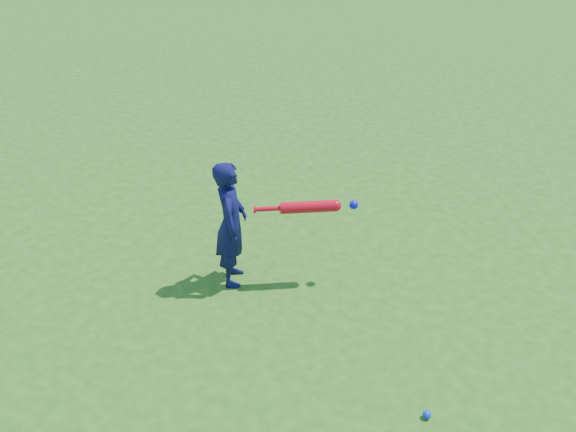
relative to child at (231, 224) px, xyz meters
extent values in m
plane|color=#226017|center=(0.09, -0.45, -0.59)|extent=(80.00, 80.00, 0.00)
imported|color=#0D0F3F|center=(0.00, 0.00, 0.00)|extent=(0.41, 0.50, 1.17)
sphere|color=#0D33DE|center=(1.93, -1.08, -0.56)|extent=(0.06, 0.06, 0.06)
cylinder|color=red|center=(0.21, 0.04, 0.16)|extent=(0.05, 0.07, 0.07)
cylinder|color=red|center=(0.31, 0.09, 0.16)|extent=(0.23, 0.14, 0.04)
cylinder|color=red|center=(0.63, 0.23, 0.16)|extent=(0.48, 0.30, 0.10)
sphere|color=red|center=(0.84, 0.34, 0.16)|extent=(0.10, 0.10, 0.10)
sphere|color=#0D0DE4|center=(0.99, 0.41, 0.16)|extent=(0.08, 0.08, 0.08)
camera|label=1|loc=(2.11, -4.40, 2.78)|focal=40.00mm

